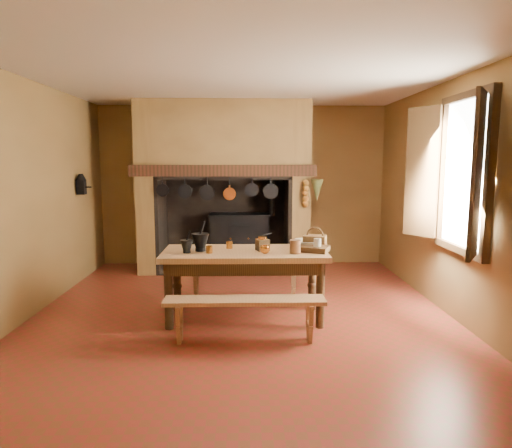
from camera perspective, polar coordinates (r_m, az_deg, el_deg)
The scene contains 28 objects.
floor at distance 5.69m, azimuth -1.82°, elevation -11.01°, with size 5.50×5.50×0.00m, color maroon.
ceiling at distance 5.46m, azimuth -1.95°, elevation 17.99°, with size 5.50×5.50×0.00m, color silver.
back_wall at distance 8.14m, azimuth -1.70°, elevation 4.79°, with size 5.00×0.02×2.80m, color olive.
wall_left at distance 5.97m, azimuth -26.67°, elevation 2.81°, with size 0.02×5.50×2.80m, color olive.
wall_right at distance 5.93m, azimuth 23.11°, elevation 2.99°, with size 0.02×5.50×2.80m, color olive.
wall_front at distance 2.67m, azimuth -2.44°, elevation -1.66°, with size 5.00×0.02×2.80m, color olive.
chimney_breast at distance 7.70m, azimuth -3.99°, elevation 7.66°, with size 2.95×0.96×2.80m.
iron_range at distance 7.94m, azimuth -1.99°, elevation -1.95°, with size 1.12×0.55×1.60m.
hearth_pans at distance 7.87m, azimuth -9.38°, elevation -5.03°, with size 0.51×0.62×0.20m.
hanging_pans at distance 7.22m, azimuth -4.45°, elevation 4.05°, with size 1.92×0.29×0.27m.
onion_string at distance 7.25m, azimuth 6.20°, elevation 3.80°, with size 0.12×0.10×0.46m, color #92511B, non-canonical shape.
herb_bunch at distance 7.27m, azimuth 7.62°, elevation 4.19°, with size 0.20×0.20×0.35m, color #565F2D.
window at distance 5.48m, azimuth 23.55°, elevation 5.76°, with size 0.39×1.75×1.76m.
wall_coffee_mill at distance 7.36m, azimuth -21.02°, elevation 4.84°, with size 0.23×0.16×0.31m.
work_table at distance 5.30m, azimuth -1.42°, elevation -4.72°, with size 1.88×0.83×0.81m.
bench_front at distance 4.71m, azimuth -1.42°, elevation -10.64°, with size 1.63×0.29×0.46m.
bench_back at distance 6.05m, azimuth -1.40°, elevation -6.56°, with size 1.58×0.28×0.44m.
mortar_large at distance 5.27m, azimuth -6.97°, elevation -2.15°, with size 0.20×0.20×0.35m.
mortar_small at distance 5.19m, azimuth -8.65°, elevation -2.69°, with size 0.15×0.15×0.25m.
coffee_grinder at distance 5.27m, azimuth 0.82°, elevation -2.50°, with size 0.20×0.17×0.21m.
brass_mug_a at distance 5.15m, azimuth -5.86°, elevation -3.19°, with size 0.07×0.07×0.08m, color #AF6D28.
brass_mug_b at distance 5.40m, azimuth -3.35°, elevation -2.62°, with size 0.08×0.08×0.08m, color #AF6D28.
mixing_bowl at distance 5.52m, azimuth 6.71°, elevation -2.42°, with size 0.35×0.35×0.09m, color beige.
stoneware_crock at distance 5.12m, azimuth 4.92°, elevation -2.84°, with size 0.12×0.12×0.15m, color brown.
glass_jar at distance 5.25m, azimuth 7.67°, elevation -2.62°, with size 0.09×0.09×0.15m, color beige.
wicker_basket at distance 5.49m, azimuth 7.37°, elevation -2.10°, with size 0.31×0.26×0.25m.
wooden_tray at distance 5.27m, azimuth 7.08°, elevation -3.07°, with size 0.36×0.26×0.06m, color #31200F.
brass_cup at distance 5.11m, azimuth 1.13°, elevation -3.20°, with size 0.11×0.11×0.09m, color #AF6D28.
Camera 1 is at (0.05, -5.38, 1.84)m, focal length 32.00 mm.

